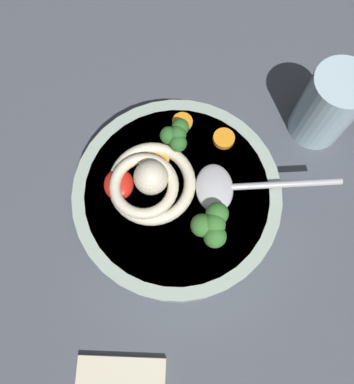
{
  "coord_description": "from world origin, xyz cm",
  "views": [
    {
      "loc": [
        10.28,
        2.94,
        53.4
      ],
      "look_at": [
        -3.56,
        3.75,
        10.21
      ],
      "focal_mm": 35.79,
      "sensor_mm": 36.0,
      "label": 1
    }
  ],
  "objects_px": {
    "soup_spoon": "(226,187)",
    "drinking_glass": "(328,106)",
    "noodle_pile": "(151,182)",
    "soup_bowl": "(177,199)"
  },
  "relations": [
    {
      "from": "soup_spoon",
      "to": "drinking_glass",
      "type": "bearing_deg",
      "value": 36.63
    },
    {
      "from": "soup_bowl",
      "to": "soup_spoon",
      "type": "relative_size",
      "value": 1.46
    },
    {
      "from": "drinking_glass",
      "to": "noodle_pile",
      "type": "bearing_deg",
      "value": -67.33
    },
    {
      "from": "soup_spoon",
      "to": "drinking_glass",
      "type": "distance_m",
      "value": 0.18
    },
    {
      "from": "soup_spoon",
      "to": "drinking_glass",
      "type": "xyz_separation_m",
      "value": [
        -0.11,
        0.14,
        -0.01
      ]
    },
    {
      "from": "noodle_pile",
      "to": "drinking_glass",
      "type": "bearing_deg",
      "value": 112.67
    },
    {
      "from": "noodle_pile",
      "to": "drinking_glass",
      "type": "distance_m",
      "value": 0.25
    },
    {
      "from": "soup_bowl",
      "to": "soup_spoon",
      "type": "height_order",
      "value": "soup_spoon"
    },
    {
      "from": "soup_bowl",
      "to": "noodle_pile",
      "type": "relative_size",
      "value": 2.2
    },
    {
      "from": "noodle_pile",
      "to": "soup_spoon",
      "type": "relative_size",
      "value": 0.66
    }
  ]
}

